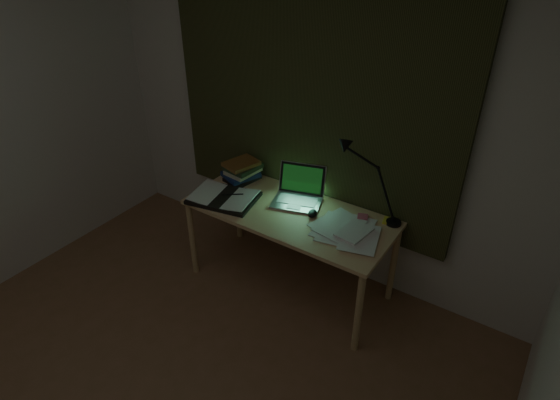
# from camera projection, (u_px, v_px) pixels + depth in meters

# --- Properties ---
(wall_back) EXTENTS (3.50, 0.00, 2.50)m
(wall_back) POSITION_uv_depth(u_px,v_px,m) (311.00, 111.00, 3.25)
(wall_back) COLOR beige
(wall_back) RESTS_ON ground
(curtain) EXTENTS (2.20, 0.06, 2.00)m
(curtain) POSITION_uv_depth(u_px,v_px,m) (309.00, 84.00, 3.12)
(curtain) COLOR #292D16
(curtain) RESTS_ON wall_back
(desk) EXTENTS (1.46, 0.64, 0.67)m
(desk) POSITION_uv_depth(u_px,v_px,m) (289.00, 249.00, 3.41)
(desk) COLOR #D8B674
(desk) RESTS_ON floor
(laptop) EXTENTS (0.43, 0.46, 0.24)m
(laptop) POSITION_uv_depth(u_px,v_px,m) (297.00, 189.00, 3.25)
(laptop) COLOR #B5B5BA
(laptop) RESTS_ON desk
(open_textbook) EXTENTS (0.52, 0.42, 0.04)m
(open_textbook) POSITION_uv_depth(u_px,v_px,m) (224.00, 197.00, 3.36)
(open_textbook) COLOR silver
(open_textbook) RESTS_ON desk
(book_stack) EXTENTS (0.26, 0.29, 0.16)m
(book_stack) POSITION_uv_depth(u_px,v_px,m) (242.00, 170.00, 3.58)
(book_stack) COLOR silver
(book_stack) RESTS_ON desk
(loose_papers) EXTENTS (0.47, 0.49, 0.02)m
(loose_papers) POSITION_uv_depth(u_px,v_px,m) (348.00, 228.00, 3.05)
(loose_papers) COLOR white
(loose_papers) RESTS_ON desk
(mouse) EXTENTS (0.09, 0.11, 0.04)m
(mouse) POSITION_uv_depth(u_px,v_px,m) (313.00, 213.00, 3.18)
(mouse) COLOR black
(mouse) RESTS_ON desk
(sticky_yellow) EXTENTS (0.09, 0.09, 0.02)m
(sticky_yellow) POSITION_uv_depth(u_px,v_px,m) (389.00, 221.00, 3.12)
(sticky_yellow) COLOR yellow
(sticky_yellow) RESTS_ON desk
(sticky_pink) EXTENTS (0.09, 0.09, 0.01)m
(sticky_pink) POSITION_uv_depth(u_px,v_px,m) (363.00, 217.00, 3.16)
(sticky_pink) COLOR #CE5068
(sticky_pink) RESTS_ON desk
(desk_lamp) EXTENTS (0.42, 0.36, 0.54)m
(desk_lamp) POSITION_uv_depth(u_px,v_px,m) (399.00, 189.00, 2.96)
(desk_lamp) COLOR black
(desk_lamp) RESTS_ON desk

